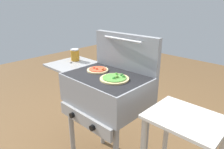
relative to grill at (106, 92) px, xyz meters
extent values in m
cube|color=gray|center=(0.01, 0.00, 0.02)|extent=(0.64, 0.48, 0.24)
cube|color=black|center=(0.01, 0.00, 0.14)|extent=(0.61, 0.46, 0.01)
cube|color=#979797|center=(-0.47, 0.00, 0.13)|extent=(0.32, 0.41, 0.02)
cube|color=#979797|center=(-0.47, 0.00, 0.02)|extent=(0.02, 0.02, 0.24)
cube|color=#979797|center=(0.01, -0.25, -0.15)|extent=(0.58, 0.02, 0.10)
cylinder|color=black|center=(-0.11, -0.27, -0.15)|extent=(0.04, 0.02, 0.04)
cylinder|color=black|center=(0.13, -0.27, -0.15)|extent=(0.04, 0.02, 0.04)
cylinder|color=#979797|center=(-0.26, -0.19, -0.43)|extent=(0.04, 0.04, 0.66)
cylinder|color=#979797|center=(-0.26, 0.19, -0.43)|extent=(0.04, 0.04, 0.66)
cylinder|color=#979797|center=(0.28, 0.19, -0.43)|extent=(0.04, 0.04, 0.66)
cube|color=gray|center=(0.01, 0.22, 0.29)|extent=(0.63, 0.08, 0.30)
cylinder|color=#B7B7BC|center=(0.01, 0.17, 0.40)|extent=(0.38, 0.02, 0.02)
cylinder|color=#E0C17F|center=(0.11, -0.02, 0.15)|extent=(0.22, 0.22, 0.01)
cylinder|color=#4C8C38|center=(0.11, -0.02, 0.16)|extent=(0.18, 0.18, 0.01)
sphere|color=green|center=(0.16, 0.03, 0.17)|extent=(0.02, 0.02, 0.02)
sphere|color=#41743B|center=(0.13, 0.04, 0.17)|extent=(0.03, 0.03, 0.03)
sphere|color=#548331|center=(0.13, -0.01, 0.17)|extent=(0.03, 0.03, 0.03)
sphere|color=green|center=(0.13, -0.04, 0.17)|extent=(0.02, 0.02, 0.02)
sphere|color=green|center=(0.08, 0.04, 0.17)|extent=(0.02, 0.02, 0.02)
sphere|color=#3A7F2C|center=(0.16, 0.03, 0.17)|extent=(0.02, 0.02, 0.02)
cylinder|color=beige|center=(-0.12, 0.03, 0.15)|extent=(0.18, 0.18, 0.01)
cylinder|color=#D14C2D|center=(-0.12, 0.03, 0.16)|extent=(0.14, 0.14, 0.01)
sphere|color=#E14A2D|center=(-0.15, 0.01, 0.17)|extent=(0.02, 0.02, 0.02)
sphere|color=#EE4B2C|center=(-0.12, 0.01, 0.17)|extent=(0.02, 0.02, 0.02)
sphere|color=#AF5124|center=(-0.07, 0.03, 0.17)|extent=(0.02, 0.02, 0.02)
cylinder|color=#B77A1E|center=(-0.50, 0.08, 0.20)|extent=(0.08, 0.08, 0.10)
cylinder|color=silver|center=(-0.50, 0.08, 0.25)|extent=(0.08, 0.08, 0.01)
cube|color=beige|center=(0.67, 0.00, 0.04)|extent=(0.44, 0.36, 0.02)
cylinder|color=beige|center=(0.48, 0.15, -0.36)|extent=(0.04, 0.04, 0.79)
camera|label=1|loc=(1.08, -1.06, 0.72)|focal=33.04mm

